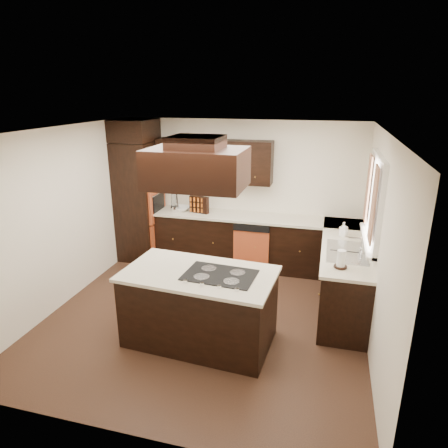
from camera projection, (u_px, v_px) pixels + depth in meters
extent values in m
cube|color=brown|center=(206.00, 316.00, 5.52)|extent=(4.20, 4.20, 0.02)
cube|color=white|center=(203.00, 130.00, 4.71)|extent=(4.20, 4.20, 0.02)
cube|color=white|center=(240.00, 192.00, 7.05)|extent=(4.20, 0.02, 2.50)
cube|color=white|center=(125.00, 315.00, 3.18)|extent=(4.20, 0.02, 2.50)
cube|color=white|center=(62.00, 218.00, 5.63)|extent=(0.02, 4.20, 2.50)
cube|color=white|center=(379.00, 246.00, 4.60)|extent=(0.02, 4.20, 2.50)
cube|color=black|center=(139.00, 201.00, 7.17)|extent=(0.65, 0.75, 2.12)
cube|color=#D5582C|center=(157.00, 199.00, 7.06)|extent=(0.05, 0.62, 0.78)
cube|color=black|center=(238.00, 241.00, 7.01)|extent=(2.93, 0.60, 0.88)
cube|color=black|center=(343.00, 274.00, 5.76)|extent=(0.60, 2.40, 0.88)
cube|color=beige|center=(238.00, 216.00, 6.85)|extent=(2.93, 0.63, 0.04)
cube|color=beige|center=(345.00, 244.00, 5.62)|extent=(0.63, 2.40, 0.04)
cube|color=black|center=(214.00, 161.00, 6.81)|extent=(2.00, 0.34, 0.72)
cube|color=#D5582C|center=(251.00, 251.00, 6.69)|extent=(0.60, 0.05, 0.72)
cube|color=white|center=(375.00, 200.00, 4.99)|extent=(0.06, 1.32, 1.12)
cube|color=white|center=(377.00, 200.00, 4.98)|extent=(0.00, 1.20, 1.00)
cube|color=#CCB296|center=(373.00, 205.00, 4.60)|extent=(0.02, 0.34, 0.90)
cube|color=#CCB296|center=(368.00, 188.00, 5.37)|extent=(0.02, 0.34, 0.90)
cube|color=silver|center=(347.00, 252.00, 5.28)|extent=(0.52, 0.84, 0.01)
cube|color=black|center=(200.00, 308.00, 4.85)|extent=(1.79, 1.06, 0.88)
cube|color=beige|center=(199.00, 274.00, 4.70)|extent=(1.86, 1.13, 0.04)
cube|color=black|center=(220.00, 275.00, 4.62)|extent=(0.85, 0.60, 0.01)
cube|color=black|center=(197.00, 168.00, 4.30)|extent=(1.05, 0.72, 0.42)
cube|color=black|center=(196.00, 142.00, 4.21)|extent=(0.55, 0.50, 0.13)
cylinder|color=silver|center=(175.00, 209.00, 7.04)|extent=(0.15, 0.15, 0.10)
cone|color=silver|center=(174.00, 199.00, 6.98)|extent=(0.13, 0.13, 0.26)
cube|color=black|center=(199.00, 205.00, 6.95)|extent=(0.36, 0.17, 0.29)
imported|color=white|center=(182.00, 209.00, 7.10)|extent=(0.35, 0.35, 0.07)
imported|color=white|center=(344.00, 229.00, 5.84)|extent=(0.13, 0.13, 0.21)
cylinder|color=white|center=(341.00, 259.00, 4.78)|extent=(0.13, 0.13, 0.22)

